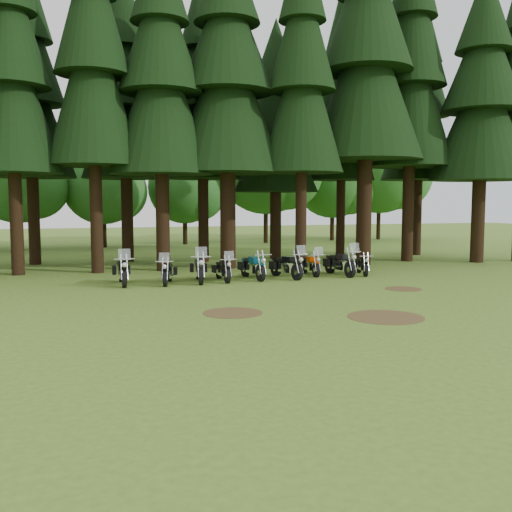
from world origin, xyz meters
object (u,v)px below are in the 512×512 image
object	(u,v)px
motorcycle_1	(168,273)
motorcycle_2	(199,270)
motorcycle_5	(286,267)
motorcycle_8	(362,266)
motorcycle_6	(310,265)
motorcycle_7	(340,264)
motorcycle_3	(223,270)
motorcycle_4	(253,268)
motorcycle_0	(122,272)

from	to	relation	value
motorcycle_1	motorcycle_2	bearing A→B (deg)	22.04
motorcycle_5	motorcycle_8	xyz separation A→B (m)	(3.76, 0.06, -0.10)
motorcycle_6	motorcycle_7	xyz separation A→B (m)	(1.24, -0.51, 0.06)
motorcycle_5	motorcycle_7	size ratio (longest dim) A/B	0.97
motorcycle_6	motorcycle_8	distance (m)	2.43
motorcycle_1	motorcycle_5	world-z (taller)	motorcycle_5
motorcycle_7	motorcycle_8	world-z (taller)	motorcycle_7
motorcycle_3	motorcycle_4	bearing A→B (deg)	9.18
motorcycle_0	motorcycle_6	size ratio (longest dim) A/B	1.12
motorcycle_2	motorcycle_5	size ratio (longest dim) A/B	1.03
motorcycle_6	motorcycle_8	size ratio (longest dim) A/B	1.14
motorcycle_3	motorcycle_8	size ratio (longest dim) A/B	1.12
motorcycle_1	motorcycle_3	world-z (taller)	motorcycle_1
motorcycle_1	motorcycle_2	world-z (taller)	motorcycle_2
motorcycle_3	motorcycle_2	bearing A→B (deg)	-179.05
motorcycle_4	motorcycle_7	bearing A→B (deg)	-6.56
motorcycle_0	motorcycle_1	world-z (taller)	motorcycle_0
motorcycle_1	motorcycle_3	xyz separation A→B (m)	(2.36, 0.13, -0.01)
motorcycle_3	motorcycle_4	xyz separation A→B (m)	(1.37, 0.20, 0.05)
motorcycle_4	motorcycle_6	distance (m)	2.91
motorcycle_4	motorcycle_7	world-z (taller)	motorcycle_7
motorcycle_8	motorcycle_4	bearing A→B (deg)	-164.67
motorcycle_5	motorcycle_7	xyz separation A→B (m)	(2.63, 0.08, 0.01)
motorcycle_1	motorcycle_7	bearing A→B (deg)	17.98
motorcycle_2	motorcycle_4	xyz separation A→B (m)	(2.38, 0.19, -0.02)
motorcycle_2	motorcycle_3	size ratio (longest dim) A/B	1.16
motorcycle_3	motorcycle_6	bearing A→B (deg)	9.12
motorcycle_8	motorcycle_3	bearing A→B (deg)	-162.68
motorcycle_3	motorcycle_6	world-z (taller)	motorcycle_6
motorcycle_4	motorcycle_2	bearing A→B (deg)	179.59
motorcycle_3	motorcycle_5	world-z (taller)	motorcycle_5
motorcycle_3	motorcycle_8	xyz separation A→B (m)	(6.62, 0.06, -0.04)
motorcycle_0	motorcycle_3	distance (m)	4.12
motorcycle_2	motorcycle_4	distance (m)	2.39
motorcycle_2	motorcycle_5	distance (m)	3.87
motorcycle_0	motorcycle_5	world-z (taller)	motorcycle_0
motorcycle_1	motorcycle_5	distance (m)	5.22
motorcycle_5	motorcycle_2	bearing A→B (deg)	168.02
motorcycle_4	motorcycle_7	size ratio (longest dim) A/B	0.96
motorcycle_5	motorcycle_6	distance (m)	1.51
motorcycle_4	motorcycle_7	distance (m)	4.12
motorcycle_5	motorcycle_8	size ratio (longest dim) A/B	1.26
motorcycle_4	motorcycle_7	xyz separation A→B (m)	(4.12, -0.11, 0.02)
motorcycle_1	motorcycle_6	xyz separation A→B (m)	(6.61, 0.73, 0.00)
motorcycle_7	motorcycle_4	bearing A→B (deg)	173.76
motorcycle_3	motorcycle_5	size ratio (longest dim) A/B	0.89
motorcycle_4	motorcycle_6	size ratio (longest dim) A/B	1.10
motorcycle_2	motorcycle_6	size ratio (longest dim) A/B	1.14
motorcycle_1	motorcycle_6	world-z (taller)	motorcycle_6
motorcycle_6	motorcycle_5	bearing A→B (deg)	-153.89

